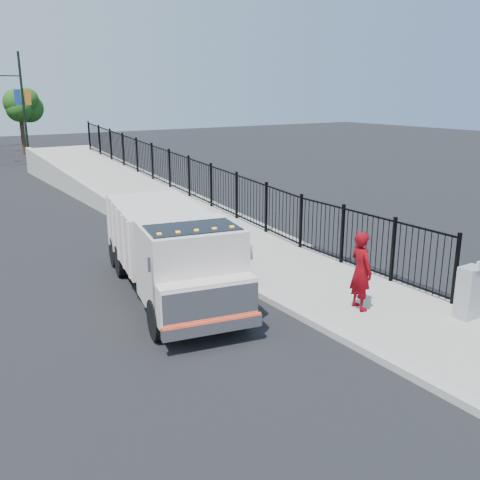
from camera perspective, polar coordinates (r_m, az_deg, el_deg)
ground at (r=13.39m, az=5.52°, el=-7.69°), size 120.00×120.00×0.00m
sidewalk at (r=13.35m, az=17.54°, el=-8.19°), size 3.55×12.00×0.12m
curb at (r=12.02m, az=11.58°, el=-10.39°), size 0.30×12.00×0.16m
ramp at (r=27.89m, az=-11.86°, el=4.40°), size 3.95×24.06×3.19m
iron_fence at (r=24.72m, az=-5.43°, el=5.37°), size 0.10×28.00×1.80m
truck at (r=14.06m, az=-7.41°, el=-0.79°), size 3.53×7.26×2.38m
worker at (r=13.24m, az=12.78°, el=-3.23°), size 0.58×0.78×1.95m
utility_cabinet at (r=13.62m, az=23.25°, el=-5.18°), size 0.55×0.40×1.25m
light_pole_1 at (r=43.55m, az=-22.51°, el=13.31°), size 3.78×0.22×8.00m
tree_1 at (r=49.61m, az=-22.42°, el=12.94°), size 2.21×2.21×5.11m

